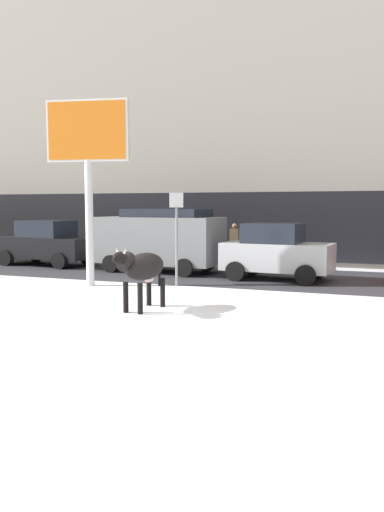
# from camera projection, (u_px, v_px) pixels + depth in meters

# --- Properties ---
(ground_plane) EXTENTS (120.00, 120.00, 0.00)m
(ground_plane) POSITION_uv_depth(u_px,v_px,m) (169.00, 317.00, 11.53)
(ground_plane) COLOR white
(road_strip) EXTENTS (60.00, 5.60, 0.01)m
(road_strip) POSITION_uv_depth(u_px,v_px,m) (250.00, 276.00, 18.14)
(road_strip) COLOR #333338
(road_strip) RESTS_ON ground
(building_facade) EXTENTS (44.00, 6.10, 13.00)m
(building_facade) POSITION_uv_depth(u_px,v_px,m) (289.00, 116.00, 23.84)
(building_facade) COLOR gray
(building_facade) RESTS_ON ground
(cow_black) EXTENTS (0.77, 1.93, 1.54)m
(cow_black) POSITION_uv_depth(u_px,v_px,m) (143.00, 268.00, 12.17)
(cow_black) COLOR black
(cow_black) RESTS_ON ground
(billboard) EXTENTS (2.51, 0.68, 5.56)m
(billboard) POSITION_uv_depth(u_px,v_px,m) (88.00, 142.00, 15.64)
(billboard) COLOR silver
(billboard) RESTS_ON ground
(car_black_sedan) EXTENTS (4.33, 2.24, 1.84)m
(car_black_sedan) POSITION_uv_depth(u_px,v_px,m) (47.00, 243.00, 21.52)
(car_black_sedan) COLOR black
(car_black_sedan) RESTS_ON ground
(car_grey_van) EXTENTS (4.74, 2.40, 2.32)m
(car_grey_van) POSITION_uv_depth(u_px,v_px,m) (160.00, 238.00, 19.32)
(car_grey_van) COLOR slate
(car_grey_van) RESTS_ON ground
(car_silver_hatchback) EXTENTS (3.62, 2.14, 1.86)m
(car_silver_hatchback) POSITION_uv_depth(u_px,v_px,m) (276.00, 252.00, 17.23)
(car_silver_hatchback) COLOR #B7BABF
(car_silver_hatchback) RESTS_ON ground
(pedestrian_near_billboard) EXTENTS (0.36, 0.24, 1.73)m
(pedestrian_near_billboard) POSITION_uv_depth(u_px,v_px,m) (234.00, 245.00, 21.17)
(pedestrian_near_billboard) COLOR #282833
(pedestrian_near_billboard) RESTS_ON ground
(street_sign) EXTENTS (0.44, 0.08, 2.82)m
(street_sign) POSITION_uv_depth(u_px,v_px,m) (176.00, 231.00, 15.82)
(street_sign) COLOR gray
(street_sign) RESTS_ON ground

